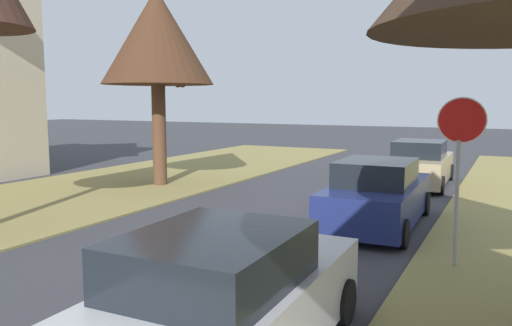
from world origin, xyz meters
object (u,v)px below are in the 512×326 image
object	(u,v)px
stop_sign_far	(460,145)
street_tree_left_mid_b	(157,38)
parked_sedan_silver	(222,306)
parked_sedan_tan	(420,165)
parked_sedan_navy	(377,196)

from	to	relation	value
stop_sign_far	street_tree_left_mid_b	distance (m)	11.43
stop_sign_far	parked_sedan_silver	distance (m)	5.34
stop_sign_far	parked_sedan_tan	world-z (taller)	stop_sign_far
street_tree_left_mid_b	parked_sedan_navy	distance (m)	9.42
parked_sedan_silver	parked_sedan_navy	distance (m)	7.16
parked_sedan_silver	parked_sedan_navy	world-z (taller)	same
parked_sedan_tan	parked_sedan_silver	bearing A→B (deg)	-89.43
parked_sedan_silver	parked_sedan_navy	xyz separation A→B (m)	(-0.06, 7.16, 0.00)
parked_sedan_navy	street_tree_left_mid_b	bearing A→B (deg)	164.29
parked_sedan_silver	parked_sedan_navy	size ratio (longest dim) A/B	1.00
stop_sign_far	street_tree_left_mid_b	world-z (taller)	street_tree_left_mid_b
stop_sign_far	parked_sedan_tan	bearing A→B (deg)	103.02
stop_sign_far	parked_sedan_navy	bearing A→B (deg)	129.34
parked_sedan_navy	parked_sedan_tan	distance (m)	6.44
parked_sedan_navy	parked_sedan_tan	bearing A→B (deg)	90.70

